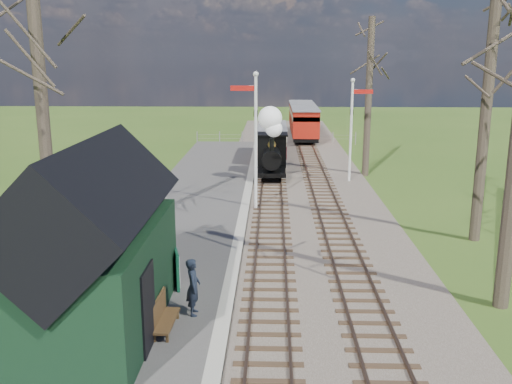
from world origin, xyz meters
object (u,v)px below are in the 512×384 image
red_carriage_a (305,123)px  red_carriage_b (301,116)px  station_shed (93,250)px  sign_board (177,269)px  locomotive (272,147)px  bench (162,315)px  semaphore_near (254,131)px  semaphore_far (353,122)px  person (193,287)px  coach (272,140)px

red_carriage_a → red_carriage_b: size_ratio=1.00×
station_shed → sign_board: bearing=59.1°
locomotive → sign_board: locomotive is taller
locomotive → bench: size_ratio=2.75×
station_shed → red_carriage_a: 33.65m
red_carriage_a → sign_board: bearing=-100.0°
semaphore_near → semaphore_far: bearing=49.4°
red_carriage_b → bench: bearing=-97.8°
station_shed → semaphore_far: semaphore_far is taller
semaphore_near → locomotive: bearing=83.4°
semaphore_near → person: semaphore_near is taller
coach → red_carriage_a: bearing=72.7°
semaphore_far → red_carriage_b: bearing=95.0°
red_carriage_a → bench: (-5.27, -32.99, -0.96)m
station_shed → locomotive: (4.29, 18.54, -0.37)m
semaphore_far → locomotive: 4.65m
locomotive → person: locomotive is taller
red_carriage_a → person: size_ratio=3.45×
sign_board → bench: size_ratio=0.78×
semaphore_near → bench: bearing=-99.0°
locomotive → red_carriage_a: (2.61, 14.40, -0.35)m
sign_board → coach: bearing=82.9°
semaphore_near → coach: (0.77, 12.59, -2.22)m
station_shed → bench: (1.63, -0.06, -1.67)m
coach → bench: 24.81m
red_carriage_a → coach: bearing=-107.3°
semaphore_far → person: (-6.38, -17.16, -2.38)m
semaphore_far → station_shed: bearing=-115.7°
station_shed → person: bearing=20.1°
bench → sign_board: bearing=91.4°
station_shed → red_carriage_b: station_shed is taller
locomotive → red_carriage_b: bearing=82.5°
red_carriage_a → locomotive: bearing=-100.3°
semaphore_near → red_carriage_b: bearing=82.7°
locomotive → coach: (0.01, 6.06, -0.50)m
locomotive → bench: locomotive is taller
station_shed → semaphore_near: semaphore_near is taller
locomotive → sign_board: size_ratio=3.54×
red_carriage_a → red_carriage_b: bearing=90.0°
semaphore_near → sign_board: 10.00m
semaphore_far → person: size_ratio=3.70×
coach → red_carriage_a: red_carriage_a is taller
semaphore_near → red_carriage_a: bearing=80.9°
station_shed → red_carriage_b: bearing=79.8°
station_shed → red_carriage_b: (6.90, 38.43, -0.71)m
coach → sign_board: coach is taller
coach → red_carriage_b: 14.08m
red_carriage_b → station_shed: bearing=-100.2°
locomotive → sign_board: (-2.72, -15.92, -1.13)m
coach → red_carriage_a: size_ratio=1.22×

